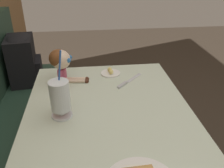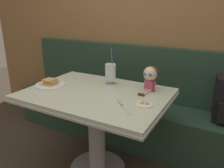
# 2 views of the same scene
# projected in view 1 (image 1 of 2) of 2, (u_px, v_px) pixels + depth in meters

# --- Properties ---
(diner_table) EXTENTS (1.11, 0.81, 0.74)m
(diner_table) POSITION_uv_depth(u_px,v_px,m) (109.00, 146.00, 1.24)
(diner_table) COLOR beige
(diner_table) RESTS_ON ground
(milkshake_glass) EXTENTS (0.10, 0.10, 0.32)m
(milkshake_glass) POSITION_uv_depth(u_px,v_px,m) (60.00, 97.00, 1.08)
(milkshake_glass) COLOR silver
(milkshake_glass) RESTS_ON diner_table
(butter_saucer) EXTENTS (0.12, 0.12, 0.04)m
(butter_saucer) POSITION_uv_depth(u_px,v_px,m) (111.00, 73.00, 1.51)
(butter_saucer) COLOR white
(butter_saucer) RESTS_ON diner_table
(butter_knife) EXTENTS (0.18, 0.18, 0.01)m
(butter_knife) POSITION_uv_depth(u_px,v_px,m) (126.00, 83.00, 1.40)
(butter_knife) COLOR silver
(butter_knife) RESTS_ON diner_table
(seated_doll) EXTENTS (0.12, 0.22, 0.20)m
(seated_doll) POSITION_uv_depth(u_px,v_px,m) (61.00, 61.00, 1.37)
(seated_doll) COLOR #B74C6B
(seated_doll) RESTS_ON diner_table
(backpack) EXTENTS (0.32, 0.28, 0.41)m
(backpack) POSITION_uv_depth(u_px,v_px,m) (23.00, 58.00, 1.96)
(backpack) COLOR black
(backpack) RESTS_ON booth_bench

